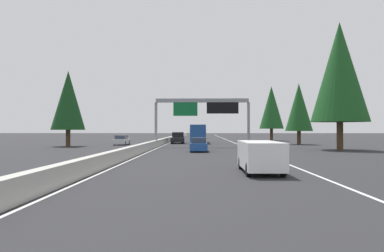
% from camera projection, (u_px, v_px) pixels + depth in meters
% --- Properties ---
extents(ground_plane, '(320.00, 320.00, 0.00)m').
position_uv_depth(ground_plane, '(168.00, 143.00, 62.28)').
color(ground_plane, '#262628').
extents(median_barrier, '(180.00, 0.56, 0.90)m').
position_uv_depth(median_barrier, '(174.00, 138.00, 82.28)').
color(median_barrier, '#ADAAA3').
rests_on(median_barrier, ground).
extents(shoulder_stripe_right, '(160.00, 0.16, 0.01)m').
position_uv_depth(shoulder_stripe_right, '(230.00, 141.00, 72.02)').
color(shoulder_stripe_right, silver).
rests_on(shoulder_stripe_right, ground).
extents(shoulder_stripe_median, '(160.00, 0.16, 0.01)m').
position_uv_depth(shoulder_stripe_median, '(173.00, 141.00, 72.27)').
color(shoulder_stripe_median, silver).
rests_on(shoulder_stripe_median, ground).
extents(sign_gantry_overhead, '(0.50, 12.68, 6.44)m').
position_uv_depth(sign_gantry_overhead, '(203.00, 108.00, 48.20)').
color(sign_gantry_overhead, gray).
rests_on(sign_gantry_overhead, ground).
extents(minivan_distant_a, '(5.00, 1.95, 1.69)m').
position_uv_depth(minivan_distant_a, '(260.00, 155.00, 19.76)').
color(minivan_distant_a, white).
rests_on(minivan_distant_a, ground).
extents(sedan_mid_right, '(4.40, 1.80, 1.47)m').
position_uv_depth(sedan_mid_right, '(199.00, 145.00, 38.51)').
color(sedan_mid_right, '#1E4793').
rests_on(sedan_mid_right, ground).
extents(pickup_distant_b, '(5.60, 2.00, 1.86)m').
position_uv_depth(pickup_distant_b, '(178.00, 138.00, 61.03)').
color(pickup_distant_b, black).
rests_on(pickup_distant_b, ground).
extents(box_truck_mid_center, '(8.50, 2.40, 2.95)m').
position_uv_depth(box_truck_mid_center, '(199.00, 132.00, 93.42)').
color(box_truck_mid_center, white).
rests_on(box_truck_mid_center, ground).
extents(sedan_near_center, '(4.40, 1.80, 1.47)m').
position_uv_depth(sedan_near_center, '(200.00, 135.00, 115.38)').
color(sedan_near_center, '#AD931E').
rests_on(sedan_near_center, ground).
extents(bus_near_right, '(11.50, 2.55, 3.10)m').
position_uv_depth(bus_near_right, '(198.00, 133.00, 62.53)').
color(bus_near_right, '#1E4793').
rests_on(bus_near_right, ground).
extents(oncoming_near, '(4.40, 1.80, 1.47)m').
position_uv_depth(oncoming_near, '(122.00, 140.00, 54.85)').
color(oncoming_near, silver).
rests_on(oncoming_near, ground).
extents(conifer_right_near, '(6.41, 6.41, 14.56)m').
position_uv_depth(conifer_right_near, '(340.00, 72.00, 41.08)').
color(conifer_right_near, '#4C3823').
rests_on(conifer_right_near, ground).
extents(conifer_right_mid, '(4.18, 4.18, 9.51)m').
position_uv_depth(conifer_right_mid, '(299.00, 107.00, 56.31)').
color(conifer_right_mid, '#4C3823').
rests_on(conifer_right_mid, ground).
extents(conifer_right_far, '(4.97, 4.97, 11.29)m').
position_uv_depth(conifer_right_far, '(271.00, 107.00, 74.94)').
color(conifer_right_far, '#4C3823').
rests_on(conifer_right_far, ground).
extents(conifer_left_near, '(4.57, 4.57, 10.39)m').
position_uv_depth(conifer_left_near, '(68.00, 100.00, 49.69)').
color(conifer_left_near, '#4C3823').
rests_on(conifer_left_near, ground).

